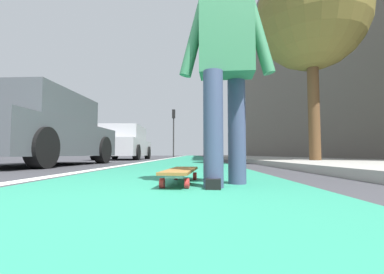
% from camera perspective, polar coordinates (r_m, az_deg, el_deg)
% --- Properties ---
extents(ground_plane, '(80.00, 80.00, 0.00)m').
position_cam_1_polar(ground_plane, '(11.08, -0.82, -4.92)').
color(ground_plane, '#38383D').
extents(bike_lane_paint, '(56.00, 2.18, 0.00)m').
position_cam_1_polar(bike_lane_paint, '(25.08, -0.09, -4.25)').
color(bike_lane_paint, '#288466').
rests_on(bike_lane_paint, ground).
extents(lane_stripe_white, '(52.00, 0.16, 0.01)m').
position_cam_1_polar(lane_stripe_white, '(21.13, -3.57, -4.34)').
color(lane_stripe_white, silver).
rests_on(lane_stripe_white, ground).
extents(sidewalk_curb, '(52.00, 3.20, 0.10)m').
position_cam_1_polar(sidewalk_curb, '(19.32, 9.59, -4.21)').
color(sidewalk_curb, '#9E9B93').
rests_on(sidewalk_curb, ground).
extents(building_facade, '(40.00, 1.20, 13.63)m').
position_cam_1_polar(building_facade, '(24.78, 15.18, 11.81)').
color(building_facade, '#625A51').
rests_on(building_facade, ground).
extents(skateboard, '(0.85, 0.28, 0.11)m').
position_cam_1_polar(skateboard, '(2.12, -2.41, -7.44)').
color(skateboard, red).
rests_on(skateboard, ground).
extents(skater_person, '(0.45, 0.72, 1.64)m').
position_cam_1_polar(skater_person, '(2.10, 7.26, 15.92)').
color(skater_person, '#384260').
rests_on(skater_person, ground).
extents(parked_car_near, '(4.12, 2.16, 1.50)m').
position_cam_1_polar(parked_car_near, '(6.44, -30.20, 1.19)').
color(parked_car_near, '#4C5156').
rests_on(parked_car_near, ground).
extents(parked_car_mid, '(4.49, 1.91, 1.47)m').
position_cam_1_polar(parked_car_mid, '(12.30, -14.25, -1.42)').
color(parked_car_mid, '#B7B7BC').
rests_on(parked_car_mid, ground).
extents(traffic_light, '(0.33, 0.28, 4.34)m').
position_cam_1_polar(traffic_light, '(24.49, -3.95, 2.75)').
color(traffic_light, '#2D2D2D').
rests_on(traffic_light, ground).
extents(street_tree_near, '(2.45, 2.45, 4.59)m').
position_cam_1_polar(street_tree_near, '(7.15, 24.10, 22.40)').
color(street_tree_near, brown).
rests_on(street_tree_near, ground).
extents(pedestrian_distant, '(0.44, 0.68, 1.56)m').
position_cam_1_polar(pedestrian_distant, '(16.12, 9.24, -1.33)').
color(pedestrian_distant, '#384260').
rests_on(pedestrian_distant, ground).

